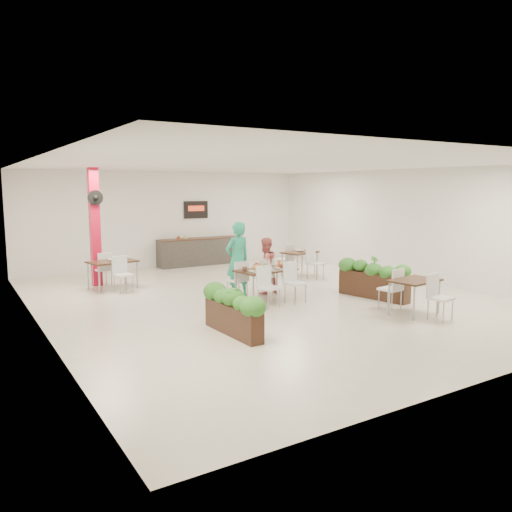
{
  "coord_description": "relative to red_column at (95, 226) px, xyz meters",
  "views": [
    {
      "loc": [
        -6.34,
        -9.97,
        2.66
      ],
      "look_at": [
        -0.37,
        -0.27,
        1.1
      ],
      "focal_mm": 35.0,
      "sensor_mm": 36.0,
      "label": 1
    }
  ],
  "objects": [
    {
      "name": "side_table_c",
      "position": [
        4.9,
        -6.74,
        -1.03
      ],
      "size": [
        1.16,
        1.66,
        0.92
      ],
      "rotation": [
        0.0,
        0.0,
        0.15
      ],
      "color": "black",
      "rests_on": "ground"
    },
    {
      "name": "main_table",
      "position": [
        2.94,
        -3.98,
        -1.01
      ],
      "size": [
        1.48,
        1.75,
        0.92
      ],
      "rotation": [
        0.0,
        0.0,
        0.12
      ],
      "color": "black",
      "rests_on": "ground"
    },
    {
      "name": "ground",
      "position": [
        3.0,
        -3.79,
        -1.64
      ],
      "size": [
        12.0,
        12.0,
        0.0
      ],
      "primitive_type": "plane",
      "color": "beige",
      "rests_on": "ground"
    },
    {
      "name": "red_column",
      "position": [
        0.0,
        0.0,
        0.0
      ],
      "size": [
        0.4,
        0.41,
        3.2
      ],
      "color": "#BA0C2B",
      "rests_on": "ground"
    },
    {
      "name": "planter_right",
      "position": [
        5.3,
        -5.14,
        -1.14
      ],
      "size": [
        0.69,
        1.93,
        1.02
      ],
      "rotation": [
        0.0,
        0.0,
        1.76
      ],
      "color": "black",
      "rests_on": "ground"
    },
    {
      "name": "planter_left",
      "position": [
        0.94,
        -5.99,
        -1.15
      ],
      "size": [
        0.44,
        1.75,
        0.91
      ],
      "rotation": [
        0.0,
        0.0,
        1.6
      ],
      "color": "black",
      "rests_on": "ground"
    },
    {
      "name": "side_table_a",
      "position": [
        0.24,
        -0.7,
        -1.01
      ],
      "size": [
        1.31,
        1.67,
        0.92
      ],
      "rotation": [
        0.0,
        0.0,
        0.18
      ],
      "color": "black",
      "rests_on": "ground"
    },
    {
      "name": "service_counter",
      "position": [
        4.0,
        1.86,
        -1.15
      ],
      "size": [
        3.0,
        0.64,
        2.2
      ],
      "color": "#2B2926",
      "rests_on": "ground"
    },
    {
      "name": "diner_woman",
      "position": [
        3.35,
        -3.32,
        -0.93
      ],
      "size": [
        0.75,
        0.62,
        1.42
      ],
      "primitive_type": "imported",
      "rotation": [
        0.0,
        0.0,
        3.26
      ],
      "color": "#D7625F",
      "rests_on": "ground"
    },
    {
      "name": "diner_man",
      "position": [
        2.55,
        -3.32,
        -0.72
      ],
      "size": [
        0.72,
        0.52,
        1.85
      ],
      "primitive_type": "imported",
      "rotation": [
        0.0,
        0.0,
        3.26
      ],
      "color": "#25A37B",
      "rests_on": "ground"
    },
    {
      "name": "room_shell",
      "position": [
        3.0,
        -3.79,
        0.36
      ],
      "size": [
        10.1,
        12.1,
        3.22
      ],
      "color": "white",
      "rests_on": "ground"
    },
    {
      "name": "side_table_b",
      "position": [
        5.6,
        -1.76,
        -1.02
      ],
      "size": [
        1.2,
        1.67,
        0.92
      ],
      "rotation": [
        0.0,
        0.0,
        0.24
      ],
      "color": "black",
      "rests_on": "ground"
    }
  ]
}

